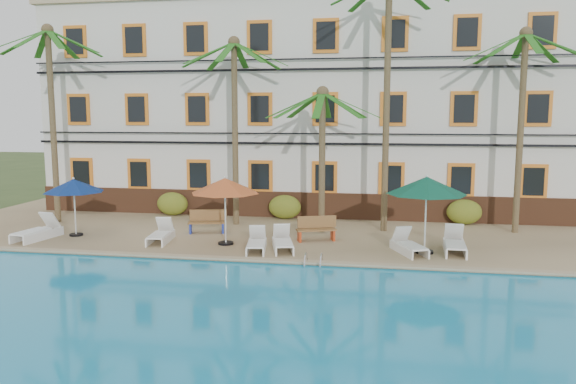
% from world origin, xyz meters
% --- Properties ---
extents(ground, '(100.00, 100.00, 0.00)m').
position_xyz_m(ground, '(0.00, 0.00, 0.00)').
color(ground, '#384C23').
rests_on(ground, ground).
extents(pool_deck, '(30.00, 12.00, 0.25)m').
position_xyz_m(pool_deck, '(0.00, 5.00, 0.12)').
color(pool_deck, tan).
rests_on(pool_deck, ground).
extents(swimming_pool, '(26.00, 12.00, 0.20)m').
position_xyz_m(swimming_pool, '(0.00, -7.00, 0.10)').
color(swimming_pool, '#1990C2').
rests_on(swimming_pool, ground).
extents(pool_coping, '(30.00, 0.35, 0.06)m').
position_xyz_m(pool_coping, '(0.00, -0.90, 0.28)').
color(pool_coping, tan).
rests_on(pool_coping, pool_deck).
extents(hotel_building, '(25.40, 6.44, 10.22)m').
position_xyz_m(hotel_building, '(0.00, 9.98, 5.37)').
color(hotel_building, silver).
rests_on(hotel_building, pool_deck).
extents(palm_a, '(4.59, 4.59, 8.60)m').
position_xyz_m(palm_a, '(-10.17, 4.19, 5.76)').
color(palm_a, brown).
rests_on(palm_a, pool_deck).
extents(palm_b, '(4.59, 4.59, 8.01)m').
position_xyz_m(palm_b, '(-2.15, 4.96, 5.42)').
color(palm_b, brown).
rests_on(palm_b, pool_deck).
extents(palm_c, '(4.59, 4.59, 5.88)m').
position_xyz_m(palm_c, '(1.70, 4.03, 4.16)').
color(palm_c, brown).
rests_on(palm_c, pool_deck).
extents(palm_d, '(4.59, 4.59, 10.33)m').
position_xyz_m(palm_d, '(4.21, 4.66, 6.72)').
color(palm_d, brown).
rests_on(palm_d, pool_deck).
extents(palm_e, '(4.59, 4.59, 8.14)m').
position_xyz_m(palm_e, '(9.47, 5.23, 5.49)').
color(palm_e, brown).
rests_on(palm_e, pool_deck).
extents(shrub_left, '(1.50, 0.90, 1.10)m').
position_xyz_m(shrub_left, '(-5.71, 6.60, 0.80)').
color(shrub_left, '#1E5819').
rests_on(shrub_left, pool_deck).
extents(shrub_mid, '(1.50, 0.90, 1.10)m').
position_xyz_m(shrub_mid, '(-0.29, 6.60, 0.80)').
color(shrub_mid, '#1E5819').
rests_on(shrub_mid, pool_deck).
extents(shrub_right, '(1.50, 0.90, 1.10)m').
position_xyz_m(shrub_right, '(7.65, 6.60, 0.80)').
color(shrub_right, '#1E5819').
rests_on(shrub_right, pool_deck).
extents(umbrella_blue, '(2.32, 2.32, 2.33)m').
position_xyz_m(umbrella_blue, '(-7.80, 1.63, 2.23)').
color(umbrella_blue, black).
rests_on(umbrella_blue, pool_deck).
extents(umbrella_red, '(2.54, 2.54, 2.54)m').
position_xyz_m(umbrella_red, '(-1.54, 1.19, 2.42)').
color(umbrella_red, black).
rests_on(umbrella_red, pool_deck).
extents(umbrella_green, '(2.74, 2.74, 2.74)m').
position_xyz_m(umbrella_green, '(5.61, 1.08, 2.59)').
color(umbrella_green, black).
rests_on(umbrella_green, pool_deck).
extents(lounger_a, '(1.07, 2.15, 0.97)m').
position_xyz_m(lounger_a, '(-8.91, 0.81, 0.57)').
color(lounger_a, white).
rests_on(lounger_a, pool_deck).
extents(lounger_b, '(0.87, 1.91, 0.87)m').
position_xyz_m(lounger_b, '(-4.06, 1.18, 0.53)').
color(lounger_b, white).
rests_on(lounger_b, pool_deck).
extents(lounger_c, '(0.91, 1.85, 0.84)m').
position_xyz_m(lounger_c, '(-0.20, 0.43, 0.52)').
color(lounger_c, white).
rests_on(lounger_c, pool_deck).
extents(lounger_d, '(1.09, 1.93, 0.86)m').
position_xyz_m(lounger_d, '(0.69, 0.70, 0.53)').
color(lounger_d, white).
rests_on(lounger_d, pool_deck).
extents(lounger_e, '(1.31, 1.94, 0.86)m').
position_xyz_m(lounger_e, '(5.06, 0.97, 0.53)').
color(lounger_e, white).
rests_on(lounger_e, pool_deck).
extents(lounger_f, '(0.80, 2.01, 0.93)m').
position_xyz_m(lounger_f, '(6.64, 1.33, 0.55)').
color(lounger_f, white).
rests_on(lounger_f, pool_deck).
extents(bench_left, '(1.57, 0.84, 0.93)m').
position_xyz_m(bench_left, '(-2.87, 3.07, 0.72)').
color(bench_left, olive).
rests_on(bench_left, pool_deck).
extents(bench_right, '(1.57, 0.95, 0.93)m').
position_xyz_m(bench_right, '(1.66, 2.38, 0.72)').
color(bench_right, olive).
rests_on(bench_right, pool_deck).
extents(pool_ladder, '(0.54, 0.74, 0.74)m').
position_xyz_m(pool_ladder, '(2.00, -1.00, 0.25)').
color(pool_ladder, silver).
rests_on(pool_ladder, ground).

